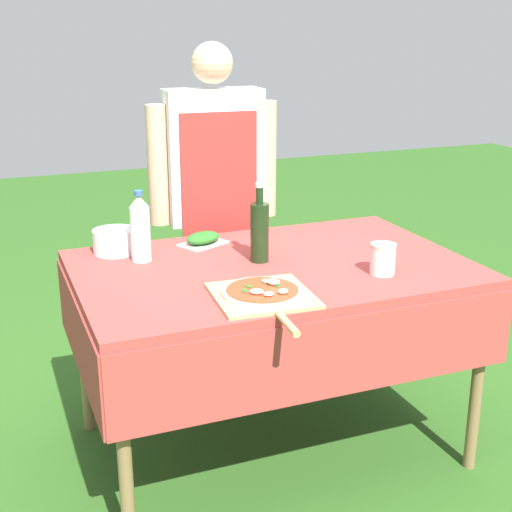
{
  "coord_description": "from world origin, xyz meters",
  "views": [
    {
      "loc": [
        -0.99,
        -2.32,
        1.64
      ],
      "look_at": [
        -0.06,
        0.0,
        0.82
      ],
      "focal_mm": 50.0,
      "sensor_mm": 36.0,
      "label": 1
    }
  ],
  "objects_px": {
    "person_cook": "(214,190)",
    "mixing_tub": "(115,241)",
    "prep_table": "(272,284)",
    "sauce_jar": "(383,261)",
    "pizza_on_peel": "(264,294)",
    "water_bottle": "(140,228)",
    "herb_container": "(203,239)",
    "oil_bottle": "(260,231)"
  },
  "relations": [
    {
      "from": "prep_table",
      "to": "person_cook",
      "type": "relative_size",
      "value": 0.93
    },
    {
      "from": "person_cook",
      "to": "mixing_tub",
      "type": "distance_m",
      "value": 0.61
    },
    {
      "from": "mixing_tub",
      "to": "sauce_jar",
      "type": "bearing_deg",
      "value": -35.65
    },
    {
      "from": "water_bottle",
      "to": "sauce_jar",
      "type": "distance_m",
      "value": 0.9
    },
    {
      "from": "mixing_tub",
      "to": "water_bottle",
      "type": "bearing_deg",
      "value": -61.55
    },
    {
      "from": "prep_table",
      "to": "mixing_tub",
      "type": "distance_m",
      "value": 0.64
    },
    {
      "from": "prep_table",
      "to": "water_bottle",
      "type": "distance_m",
      "value": 0.54
    },
    {
      "from": "person_cook",
      "to": "herb_container",
      "type": "distance_m",
      "value": 0.39
    },
    {
      "from": "person_cook",
      "to": "sauce_jar",
      "type": "bearing_deg",
      "value": 113.14
    },
    {
      "from": "oil_bottle",
      "to": "herb_container",
      "type": "relative_size",
      "value": 1.38
    },
    {
      "from": "pizza_on_peel",
      "to": "prep_table",
      "type": "bearing_deg",
      "value": 66.72
    },
    {
      "from": "sauce_jar",
      "to": "water_bottle",
      "type": "bearing_deg",
      "value": 148.64
    },
    {
      "from": "person_cook",
      "to": "water_bottle",
      "type": "distance_m",
      "value": 0.63
    },
    {
      "from": "water_bottle",
      "to": "mixing_tub",
      "type": "relative_size",
      "value": 1.59
    },
    {
      "from": "oil_bottle",
      "to": "herb_container",
      "type": "bearing_deg",
      "value": 115.1
    },
    {
      "from": "person_cook",
      "to": "water_bottle",
      "type": "bearing_deg",
      "value": 48.78
    },
    {
      "from": "pizza_on_peel",
      "to": "mixing_tub",
      "type": "xyz_separation_m",
      "value": [
        -0.36,
        0.67,
        0.03
      ]
    },
    {
      "from": "herb_container",
      "to": "water_bottle",
      "type": "bearing_deg",
      "value": -157.9
    },
    {
      "from": "person_cook",
      "to": "sauce_jar",
      "type": "distance_m",
      "value": 0.98
    },
    {
      "from": "water_bottle",
      "to": "herb_container",
      "type": "xyz_separation_m",
      "value": [
        0.28,
        0.11,
        -0.1
      ]
    },
    {
      "from": "mixing_tub",
      "to": "oil_bottle",
      "type": "bearing_deg",
      "value": -32.16
    },
    {
      "from": "water_bottle",
      "to": "herb_container",
      "type": "distance_m",
      "value": 0.32
    },
    {
      "from": "herb_container",
      "to": "oil_bottle",
      "type": "bearing_deg",
      "value": -64.9
    },
    {
      "from": "person_cook",
      "to": "oil_bottle",
      "type": "relative_size",
      "value": 5.21
    },
    {
      "from": "oil_bottle",
      "to": "sauce_jar",
      "type": "relative_size",
      "value": 2.67
    },
    {
      "from": "pizza_on_peel",
      "to": "herb_container",
      "type": "height_order",
      "value": "herb_container"
    },
    {
      "from": "oil_bottle",
      "to": "mixing_tub",
      "type": "distance_m",
      "value": 0.58
    },
    {
      "from": "person_cook",
      "to": "mixing_tub",
      "type": "xyz_separation_m",
      "value": [
        -0.51,
        -0.31,
        -0.1
      ]
    },
    {
      "from": "mixing_tub",
      "to": "pizza_on_peel",
      "type": "bearing_deg",
      "value": -61.97
    },
    {
      "from": "oil_bottle",
      "to": "water_bottle",
      "type": "relative_size",
      "value": 1.11
    },
    {
      "from": "person_cook",
      "to": "pizza_on_peel",
      "type": "distance_m",
      "value": 1.0
    },
    {
      "from": "herb_container",
      "to": "sauce_jar",
      "type": "xyz_separation_m",
      "value": [
        0.49,
        -0.58,
        0.03
      ]
    },
    {
      "from": "pizza_on_peel",
      "to": "mixing_tub",
      "type": "bearing_deg",
      "value": 122.18
    },
    {
      "from": "pizza_on_peel",
      "to": "mixing_tub",
      "type": "relative_size",
      "value": 2.87
    },
    {
      "from": "pizza_on_peel",
      "to": "oil_bottle",
      "type": "distance_m",
      "value": 0.4
    },
    {
      "from": "prep_table",
      "to": "sauce_jar",
      "type": "xyz_separation_m",
      "value": [
        0.33,
        -0.25,
        0.13
      ]
    },
    {
      "from": "prep_table",
      "to": "pizza_on_peel",
      "type": "height_order",
      "value": "pizza_on_peel"
    },
    {
      "from": "water_bottle",
      "to": "oil_bottle",
      "type": "bearing_deg",
      "value": -22.43
    },
    {
      "from": "prep_table",
      "to": "water_bottle",
      "type": "height_order",
      "value": "water_bottle"
    },
    {
      "from": "prep_table",
      "to": "sauce_jar",
      "type": "bearing_deg",
      "value": -37.03
    },
    {
      "from": "prep_table",
      "to": "sauce_jar",
      "type": "height_order",
      "value": "sauce_jar"
    },
    {
      "from": "mixing_tub",
      "to": "sauce_jar",
      "type": "relative_size",
      "value": 1.52
    }
  ]
}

